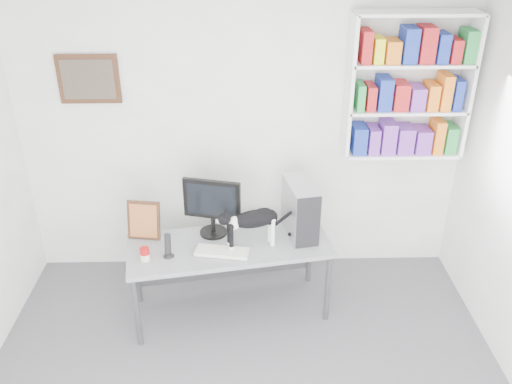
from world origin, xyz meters
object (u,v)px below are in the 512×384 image
bookshelf (409,87)px  desk (230,278)px  keyboard (222,252)px  soup_can (145,254)px  monitor (212,207)px  leaning_print (144,220)px  pc_tower (300,209)px  speaker (168,245)px  cat (253,228)px

bookshelf → desk: bookshelf is taller
desk → keyboard: bearing=-120.3°
bookshelf → soup_can: bearing=-159.3°
monitor → leaning_print: size_ratio=1.52×
keyboard → leaning_print: (-0.66, 0.26, 0.16)m
keyboard → bookshelf: bearing=35.4°
keyboard → soup_can: soup_can is taller
desk → pc_tower: pc_tower is taller
speaker → bookshelf: bearing=31.2°
speaker → leaning_print: size_ratio=0.62×
leaning_print → cat: 0.93m
pc_tower → leaning_print: (-1.32, -0.04, -0.06)m
bookshelf → soup_can: size_ratio=11.26×
soup_can → cat: cat is taller
soup_can → pc_tower: bearing=16.6°
keyboard → pc_tower: pc_tower is taller
leaning_print → cat: (0.91, -0.16, 0.00)m
bookshelf → keyboard: size_ratio=2.85×
monitor → pc_tower: monitor is taller
bookshelf → leaning_print: bearing=-167.7°
bookshelf → soup_can: bookshelf is taller
desk → leaning_print: bearing=160.4°
pc_tower → bookshelf: bearing=15.7°
monitor → pc_tower: 0.74m
keyboard → speaker: 0.44m
pc_tower → soup_can: (-1.26, -0.38, -0.18)m
desk → keyboard: keyboard is taller
bookshelf → leaning_print: bookshelf is taller
desk → cat: 0.56m
speaker → leaning_print: (-0.23, 0.29, 0.07)m
cat → leaning_print: bearing=154.4°
desk → soup_can: size_ratio=15.27×
pc_tower → monitor: bearing=169.4°
monitor → speaker: monitor is taller
cat → desk: bearing=153.1°
leaning_print → soup_can: leaning_print is taller
bookshelf → speaker: size_ratio=5.79×
soup_can → bookshelf: bearing=20.7°
cat → monitor: bearing=132.7°
keyboard → cat: (0.25, 0.10, 0.16)m
desk → monitor: (-0.14, 0.17, 0.61)m
soup_can → leaning_print: bearing=98.7°
monitor → speaker: size_ratio=2.44×
pc_tower → leaning_print: pc_tower is taller
pc_tower → leaning_print: 1.32m
keyboard → soup_can: size_ratio=3.95×
pc_tower → keyboard: bearing=-165.5°
speaker → soup_can: (-0.18, -0.05, -0.05)m
monitor → leaning_print: bearing=-161.5°
monitor → cat: (0.34, -0.21, -0.09)m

